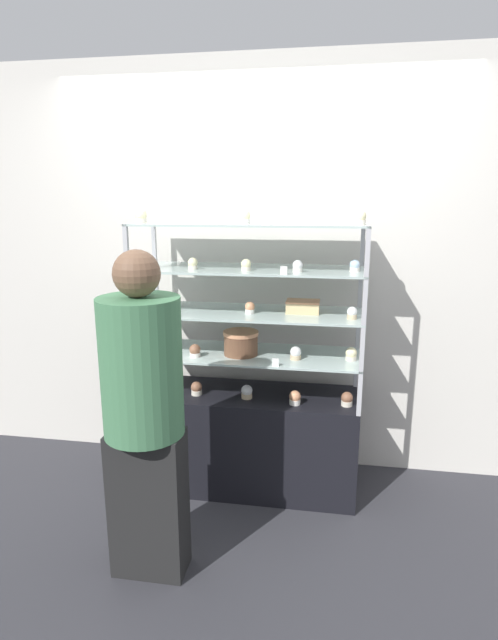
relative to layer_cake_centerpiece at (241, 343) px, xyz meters
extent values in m
plane|color=#2D2D33|center=(0.04, 0.03, -0.94)|extent=(20.00, 20.00, 0.00)
cube|color=silver|center=(0.04, 0.41, 0.36)|extent=(8.00, 0.05, 2.60)
cube|color=black|center=(0.04, 0.03, -0.63)|extent=(1.30, 0.46, 0.61)
cube|color=#B7B7BC|center=(-0.60, 0.25, -0.20)|extent=(0.02, 0.02, 0.25)
cube|color=#B7B7BC|center=(0.68, 0.25, -0.20)|extent=(0.02, 0.02, 0.25)
cube|color=#B7B7BC|center=(-0.60, -0.19, -0.20)|extent=(0.02, 0.02, 0.25)
cube|color=#B7B7BC|center=(0.68, -0.19, -0.20)|extent=(0.02, 0.02, 0.25)
cube|color=#B2C6C1|center=(0.04, 0.03, -0.08)|extent=(1.30, 0.46, 0.01)
cube|color=#B7B7BC|center=(-0.60, 0.25, 0.06)|extent=(0.02, 0.02, 0.25)
cube|color=#B7B7BC|center=(0.68, 0.25, 0.06)|extent=(0.02, 0.02, 0.25)
cube|color=#B7B7BC|center=(-0.60, -0.19, 0.06)|extent=(0.02, 0.02, 0.25)
cube|color=#B7B7BC|center=(0.68, -0.19, 0.06)|extent=(0.02, 0.02, 0.25)
cube|color=#B2C6C1|center=(0.04, 0.03, 0.18)|extent=(1.30, 0.46, 0.01)
cube|color=#B7B7BC|center=(-0.60, 0.25, 0.31)|extent=(0.02, 0.02, 0.25)
cube|color=#B7B7BC|center=(0.68, 0.25, 0.31)|extent=(0.02, 0.02, 0.25)
cube|color=#B7B7BC|center=(-0.60, -0.19, 0.31)|extent=(0.02, 0.02, 0.25)
cube|color=#B7B7BC|center=(0.68, -0.19, 0.31)|extent=(0.02, 0.02, 0.25)
cube|color=#B2C6C1|center=(0.04, 0.03, 0.43)|extent=(1.30, 0.46, 0.01)
cube|color=#B7B7BC|center=(-0.60, 0.25, 0.56)|extent=(0.02, 0.02, 0.25)
cube|color=#B7B7BC|center=(0.68, 0.25, 0.56)|extent=(0.02, 0.02, 0.25)
cube|color=#B7B7BC|center=(-0.60, -0.19, 0.56)|extent=(0.02, 0.02, 0.25)
cube|color=#B7B7BC|center=(0.68, -0.19, 0.56)|extent=(0.02, 0.02, 0.25)
cube|color=#B2C6C1|center=(0.04, 0.03, 0.68)|extent=(1.30, 0.46, 0.01)
cylinder|color=brown|center=(0.00, 0.00, -0.01)|extent=(0.20, 0.20, 0.12)
cylinder|color=#E5996B|center=(0.00, 0.00, 0.06)|extent=(0.21, 0.21, 0.02)
cube|color=#DBBC84|center=(0.35, 0.06, 0.21)|extent=(0.19, 0.14, 0.06)
cube|color=#E5996B|center=(0.35, 0.06, 0.25)|extent=(0.19, 0.14, 0.01)
cylinder|color=white|center=(-0.54, -0.07, -0.31)|extent=(0.06, 0.06, 0.03)
sphere|color=#F4EAB2|center=(-0.54, -0.07, -0.28)|extent=(0.07, 0.07, 0.07)
cylinder|color=beige|center=(-0.26, -0.04, -0.31)|extent=(0.06, 0.06, 0.03)
sphere|color=#8C5B42|center=(-0.26, -0.04, -0.28)|extent=(0.07, 0.07, 0.07)
cylinder|color=#CCB28C|center=(0.04, -0.05, -0.31)|extent=(0.06, 0.06, 0.03)
sphere|color=white|center=(0.04, -0.05, -0.28)|extent=(0.07, 0.07, 0.07)
cylinder|color=white|center=(0.33, -0.09, -0.31)|extent=(0.06, 0.06, 0.03)
sphere|color=#E5996B|center=(0.33, -0.09, -0.28)|extent=(0.07, 0.07, 0.07)
cylinder|color=beige|center=(0.62, -0.06, -0.31)|extent=(0.06, 0.06, 0.03)
sphere|color=#8C5B42|center=(0.62, -0.06, -0.28)|extent=(0.07, 0.07, 0.07)
cube|color=white|center=(-0.38, -0.18, -0.30)|extent=(0.04, 0.00, 0.04)
cylinder|color=white|center=(-0.55, -0.05, -0.06)|extent=(0.06, 0.06, 0.02)
sphere|color=white|center=(-0.55, -0.05, -0.03)|extent=(0.06, 0.06, 0.06)
cylinder|color=white|center=(-0.25, -0.09, -0.06)|extent=(0.06, 0.06, 0.02)
sphere|color=#8C5B42|center=(-0.25, -0.09, -0.03)|extent=(0.06, 0.06, 0.06)
cylinder|color=#CCB28C|center=(0.32, -0.04, -0.06)|extent=(0.06, 0.06, 0.02)
sphere|color=white|center=(0.32, -0.04, -0.03)|extent=(0.06, 0.06, 0.06)
cylinder|color=beige|center=(0.64, 0.00, -0.06)|extent=(0.06, 0.06, 0.02)
sphere|color=#F4EAB2|center=(0.64, 0.00, -0.03)|extent=(0.06, 0.06, 0.06)
cube|color=white|center=(0.23, -0.18, -0.05)|extent=(0.04, 0.00, 0.04)
cylinder|color=white|center=(-0.56, -0.05, 0.19)|extent=(0.05, 0.05, 0.03)
sphere|color=#E5996B|center=(-0.56, -0.05, 0.22)|extent=(0.06, 0.06, 0.06)
cylinder|color=white|center=(0.06, -0.02, 0.19)|extent=(0.05, 0.05, 0.03)
sphere|color=#E5996B|center=(0.06, -0.02, 0.22)|extent=(0.06, 0.06, 0.06)
cylinder|color=#CCB28C|center=(0.63, -0.06, 0.19)|extent=(0.05, 0.05, 0.03)
sphere|color=white|center=(0.63, -0.06, 0.22)|extent=(0.06, 0.06, 0.06)
cube|color=white|center=(-0.35, -0.18, 0.20)|extent=(0.04, 0.00, 0.04)
cylinder|color=beige|center=(-0.56, -0.01, 0.45)|extent=(0.05, 0.05, 0.02)
sphere|color=silver|center=(-0.56, -0.01, 0.47)|extent=(0.05, 0.05, 0.05)
cylinder|color=beige|center=(-0.26, -0.06, 0.45)|extent=(0.05, 0.05, 0.02)
sphere|color=#F4EAB2|center=(-0.26, -0.06, 0.47)|extent=(0.05, 0.05, 0.05)
cylinder|color=beige|center=(0.04, -0.07, 0.45)|extent=(0.05, 0.05, 0.02)
sphere|color=#F4EAB2|center=(0.04, -0.07, 0.47)|extent=(0.05, 0.05, 0.05)
cylinder|color=white|center=(0.33, -0.08, 0.45)|extent=(0.05, 0.05, 0.02)
sphere|color=white|center=(0.33, -0.08, 0.47)|extent=(0.05, 0.05, 0.05)
cylinder|color=white|center=(0.63, -0.01, 0.45)|extent=(0.05, 0.05, 0.02)
sphere|color=silver|center=(0.63, -0.01, 0.47)|extent=(0.05, 0.05, 0.05)
cube|color=white|center=(0.26, -0.18, 0.46)|extent=(0.04, 0.00, 0.04)
cylinder|color=beige|center=(-0.55, -0.06, 0.70)|extent=(0.06, 0.06, 0.03)
sphere|color=#F4EAB2|center=(-0.55, -0.06, 0.73)|extent=(0.06, 0.06, 0.06)
cylinder|color=white|center=(0.03, -0.05, 0.70)|extent=(0.06, 0.06, 0.03)
sphere|color=#F4EAB2|center=(0.03, -0.05, 0.73)|extent=(0.06, 0.06, 0.06)
cylinder|color=beige|center=(0.64, -0.06, 0.70)|extent=(0.06, 0.06, 0.03)
sphere|color=#F4EAB2|center=(0.64, -0.06, 0.73)|extent=(0.06, 0.06, 0.06)
cube|color=white|center=(0.17, -0.18, 0.71)|extent=(0.04, 0.00, 0.04)
cube|color=black|center=(-0.30, -0.78, -0.58)|extent=(0.35, 0.19, 0.72)
cylinder|color=#3F724C|center=(-0.30, -0.78, 0.10)|extent=(0.36, 0.36, 0.63)
sphere|color=brown|center=(-0.30, -0.78, 0.51)|extent=(0.20, 0.20, 0.20)
camera|label=1|loc=(0.50, -2.76, 0.82)|focal=28.00mm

